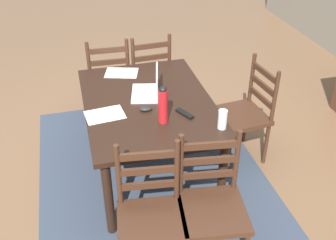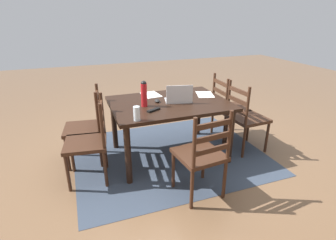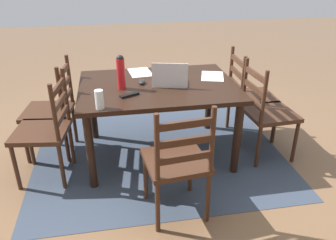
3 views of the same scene
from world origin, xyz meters
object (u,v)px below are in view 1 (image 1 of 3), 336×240
Objects in this scene: chair_far_head at (244,114)px; drinking_glass at (222,119)px; computer_mouse at (146,109)px; tv_remote at (185,114)px; chair_right_far at (212,206)px; chair_left_far at (148,74)px; water_bottle at (163,104)px; chair_left_near at (109,79)px; dining_table at (148,110)px; laptop at (150,88)px; chair_right_near at (151,218)px.

chair_far_head reaches higher than drinking_glass.
tv_remote is (0.14, 0.28, -0.01)m from computer_mouse.
chair_left_far is at bearing -179.91° from chair_right_far.
chair_right_far reaches higher than tv_remote.
water_bottle reaches higher than chair_left_far.
chair_left_near is 6.29× the size of drinking_glass.
tv_remote reaches higher than dining_table.
tv_remote is (1.28, 0.02, 0.28)m from chair_left_far.
drinking_glass is at bearing 61.14° from computer_mouse.
water_bottle is (1.34, 0.26, 0.43)m from chair_left_near.
chair_right_far is 2.62× the size of laptop.
dining_table is at bearing -11.83° from chair_left_far.
chair_left_near is (0.00, -0.42, 0.00)m from chair_left_far.
chair_left_near is at bearing -169.08° from water_bottle.
drinking_glass is 0.33m from tv_remote.
tv_remote is at bearing 178.34° from chair_right_far.
water_bottle reaches higher than tv_remote.
laptop is at bearing -171.34° from chair_right_far.
chair_right_far and chair_far_head have the same top height.
drinking_glass reaches higher than dining_table.
laptop reaches higher than drinking_glass.
laptop is 0.27m from computer_mouse.
chair_left_near reaches higher than drinking_glass.
chair_left_near reaches higher than dining_table.
chair_left_far is at bearing 173.08° from water_bottle.
chair_left_near is (-2.01, -0.01, 0.00)m from chair_right_near.
laptop is at bearing 157.22° from dining_table.
chair_far_head is at bearing 47.75° from chair_left_near.
chair_left_far is at bearing -171.09° from drinking_glass.
chair_left_near is 9.50× the size of computer_mouse.
dining_table is 0.42m from water_bottle.
drinking_glass is (1.53, 0.24, 0.35)m from chair_left_far.
chair_right_far is at bearing -33.88° from chair_far_head.
drinking_glass is 0.63m from computer_mouse.
chair_far_head is 0.77m from drinking_glass.
chair_right_far is at bearing 8.66° from laptop.
chair_left_far is (-1.00, 0.21, -0.18)m from dining_table.
computer_mouse reaches higher than dining_table.
chair_right_far is 5.59× the size of tv_remote.
laptop reaches higher than chair_left_far.
tv_remote is at bearing 1.09° from chair_left_far.
chair_right_far is at bearing 12.01° from dining_table.
laptop reaches higher than chair_far_head.
chair_far_head is 0.99m from computer_mouse.
water_bottle is at bearing 159.56° from chair_right_near.
water_bottle is at bearing 35.33° from computer_mouse.
water_bottle is at bearing 8.28° from dining_table.
chair_right_far is 0.78m from tv_remote.
chair_far_head reaches higher than dining_table.
chair_right_near and chair_far_head have the same top height.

